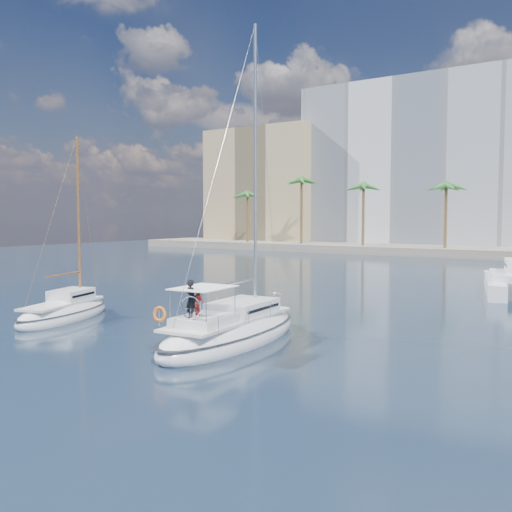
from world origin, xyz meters
The scene contains 9 objects.
ground centered at (0.00, 0.00, 0.00)m, with size 160.00×160.00×0.00m, color black.
quay centered at (0.00, 61.00, 0.60)m, with size 120.00×14.00×1.20m, color gray.
building_modern centered at (-12.00, 73.00, 14.00)m, with size 42.00×16.00×28.00m, color silver.
building_tan_left centered at (-42.00, 69.00, 11.00)m, with size 22.00×14.00×22.00m, color tan.
palm_left centered at (-34.00, 57.00, 10.28)m, with size 3.60×3.60×12.30m.
palm_centre centered at (0.00, 57.00, 10.28)m, with size 3.60×3.60×12.30m.
main_sloop centered at (2.64, -3.60, 0.49)m, with size 4.19×10.54×15.28m.
small_sloop centered at (-8.41, -4.11, 0.40)m, with size 4.53×7.87×10.79m.
seagull centered at (-1.08, 5.90, 0.86)m, with size 0.96×0.41×0.18m.
Camera 1 is at (17.67, -23.79, 5.65)m, focal length 40.00 mm.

